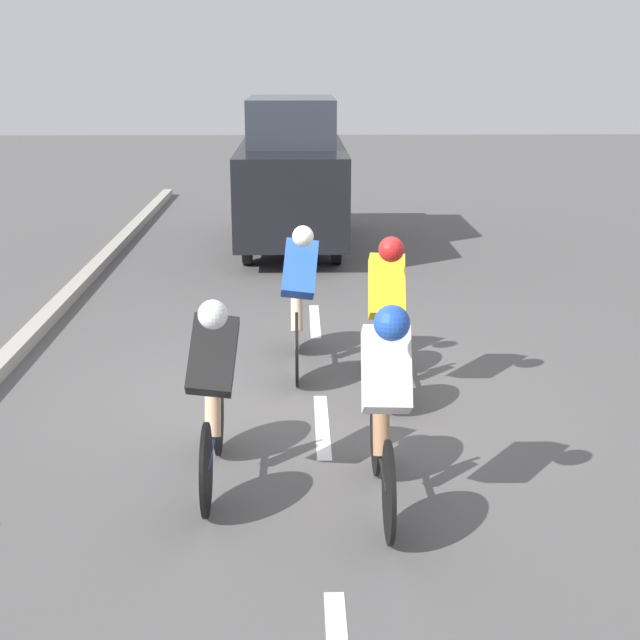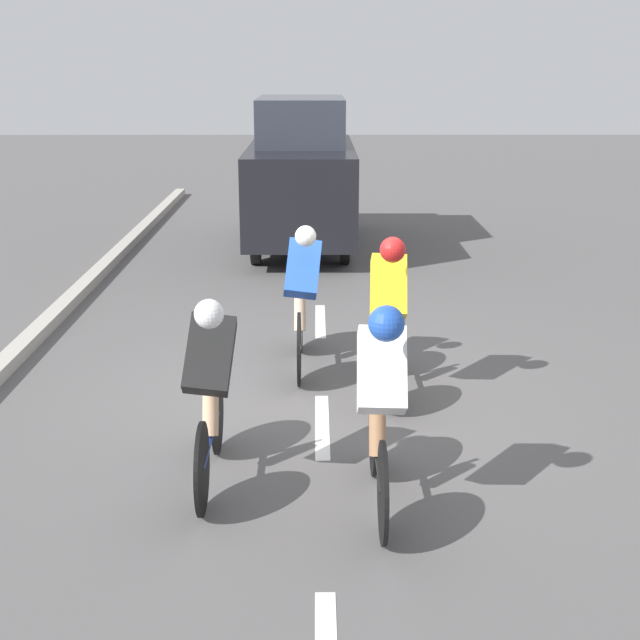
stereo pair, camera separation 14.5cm
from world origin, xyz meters
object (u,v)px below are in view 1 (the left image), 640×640
object	(u,v)px
support_car	(292,175)
cyclist_blue	(299,295)
cyclist_black	(213,387)
cyclist_yellow	(386,309)
cyclist_white	(385,400)

from	to	relation	value
support_car	cyclist_blue	bearing A→B (deg)	90.90
cyclist_black	support_car	world-z (taller)	support_car
cyclist_yellow	support_car	xyz separation A→B (m)	(0.90, -6.88, 0.38)
cyclist_yellow	cyclist_blue	xyz separation A→B (m)	(0.80, -0.68, -0.04)
cyclist_black	cyclist_blue	size ratio (longest dim) A/B	0.94
cyclist_blue	cyclist_white	bearing A→B (deg)	101.08
cyclist_blue	cyclist_black	bearing A→B (deg)	76.36
cyclist_black	cyclist_yellow	xyz separation A→B (m)	(-1.42, -1.88, 0.05)
cyclist_yellow	cyclist_black	bearing A→B (deg)	52.96
cyclist_black	cyclist_white	bearing A→B (deg)	161.96
cyclist_blue	support_car	bearing A→B (deg)	-89.10
cyclist_black	cyclist_blue	world-z (taller)	cyclist_blue
cyclist_yellow	cyclist_blue	distance (m)	1.05
cyclist_yellow	support_car	world-z (taller)	support_car
cyclist_yellow	cyclist_white	bearing A→B (deg)	84.41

